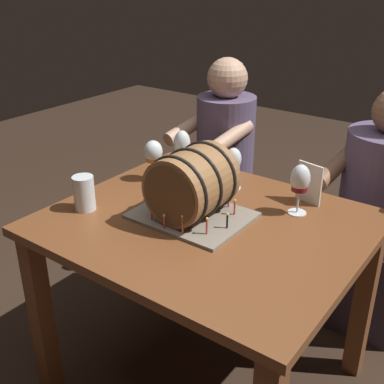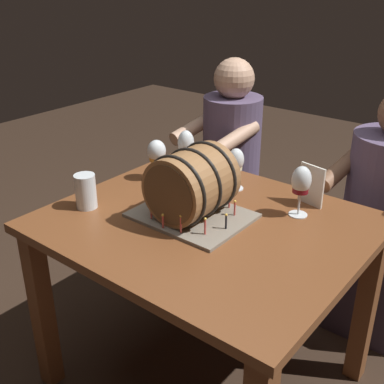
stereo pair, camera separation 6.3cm
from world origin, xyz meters
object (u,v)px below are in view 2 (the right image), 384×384
(wine_glass_amber, at_px, (157,153))
(beer_pint, at_px, (86,193))
(person_seated_right, at_px, (382,226))
(person_seated_left, at_px, (230,182))
(dining_table, at_px, (206,249))
(wine_glass_empty, at_px, (186,145))
(barrel_cake, at_px, (192,186))
(wine_glass_red, at_px, (301,183))
(wine_glass_white, at_px, (236,162))
(menu_card, at_px, (311,185))

(wine_glass_amber, distance_m, beer_pint, 0.37)
(person_seated_right, bearing_deg, person_seated_left, -179.97)
(wine_glass_amber, height_order, person_seated_left, person_seated_left)
(dining_table, relative_size, wine_glass_amber, 6.29)
(wine_glass_amber, bearing_deg, wine_glass_empty, 64.38)
(person_seated_left, relative_size, person_seated_right, 1.03)
(beer_pint, xyz_separation_m, person_seated_right, (0.83, 0.95, -0.27))
(wine_glass_empty, distance_m, person_seated_left, 0.59)
(barrel_cake, height_order, beer_pint, barrel_cake)
(barrel_cake, relative_size, wine_glass_red, 2.08)
(person_seated_left, bearing_deg, wine_glass_empty, -80.97)
(wine_glass_white, relative_size, menu_card, 1.10)
(dining_table, relative_size, menu_card, 6.90)
(dining_table, relative_size, person_seated_left, 0.93)
(dining_table, height_order, wine_glass_empty, wine_glass_empty)
(dining_table, relative_size, wine_glass_red, 5.71)
(wine_glass_empty, xyz_separation_m, person_seated_right, (0.74, 0.46, -0.35))
(wine_glass_empty, bearing_deg, menu_card, 6.08)
(barrel_cake, bearing_deg, person_seated_right, 58.73)
(barrel_cake, xyz_separation_m, wine_glass_white, (-0.02, 0.30, -0.01))
(wine_glass_white, distance_m, beer_pint, 0.60)
(barrel_cake, bearing_deg, person_seated_left, 114.58)
(barrel_cake, relative_size, beer_pint, 3.04)
(wine_glass_white, height_order, wine_glass_empty, wine_glass_empty)
(wine_glass_amber, xyz_separation_m, person_seated_right, (0.80, 0.58, -0.33))
(dining_table, height_order, menu_card, menu_card)
(barrel_cake, xyz_separation_m, menu_card, (0.29, 0.36, -0.04))
(wine_glass_red, height_order, person_seated_left, person_seated_left)
(wine_glass_empty, height_order, person_seated_left, person_seated_left)
(person_seated_left, height_order, person_seated_right, person_seated_left)
(wine_glass_red, xyz_separation_m, wine_glass_white, (-0.31, 0.05, -0.01))
(wine_glass_empty, distance_m, menu_card, 0.57)
(wine_glass_red, distance_m, menu_card, 0.12)
(wine_glass_amber, relative_size, menu_card, 1.10)
(person_seated_right, bearing_deg, wine_glass_amber, -143.87)
(wine_glass_empty, height_order, person_seated_right, person_seated_right)
(wine_glass_empty, bearing_deg, wine_glass_white, 0.10)
(wine_glass_white, bearing_deg, dining_table, -75.72)
(wine_glass_amber, relative_size, wine_glass_white, 1.00)
(dining_table, height_order, person_seated_right, person_seated_right)
(dining_table, distance_m, beer_pint, 0.50)
(barrel_cake, bearing_deg, menu_card, 51.56)
(wine_glass_white, relative_size, wine_glass_empty, 0.88)
(dining_table, height_order, wine_glass_white, wine_glass_white)
(wine_glass_red, relative_size, beer_pint, 1.46)
(wine_glass_amber, height_order, menu_card, wine_glass_amber)
(beer_pint, relative_size, menu_card, 0.83)
(wine_glass_white, xyz_separation_m, person_seated_left, (-0.33, 0.46, -0.34))
(wine_glass_amber, xyz_separation_m, wine_glass_white, (0.32, 0.12, -0.00))
(wine_glass_white, xyz_separation_m, person_seated_right, (0.48, 0.46, -0.33))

